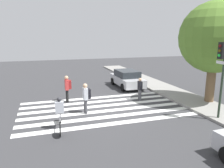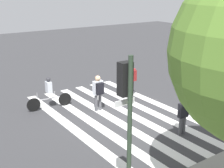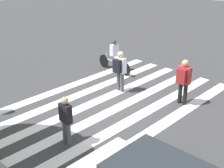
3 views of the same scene
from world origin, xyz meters
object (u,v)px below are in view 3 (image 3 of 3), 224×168
Objects in this scene: pedestrian_adult_tall_backpack at (66,118)px; cyclist_near_curb at (114,55)px; pedestrian_adult_blue_shirt at (183,79)px; pedestrian_adult_yellow_jacket at (120,68)px.

cyclist_near_curb is at bearing 122.25° from pedestrian_adult_tall_backpack.
pedestrian_adult_tall_backpack is 6.64m from cyclist_near_curb.
pedestrian_adult_blue_shirt is 0.80× the size of cyclist_near_curb.
pedestrian_adult_tall_backpack is 0.70× the size of cyclist_near_curb.
pedestrian_adult_yellow_jacket reaches higher than cyclist_near_curb.
pedestrian_adult_blue_shirt is 4.55m from cyclist_near_curb.
pedestrian_adult_tall_backpack is 0.87× the size of pedestrian_adult_blue_shirt.
pedestrian_adult_tall_backpack is at bearing -103.62° from pedestrian_adult_blue_shirt.
pedestrian_adult_yellow_jacket is 1.12× the size of pedestrian_adult_tall_backpack.
pedestrian_adult_tall_backpack is at bearing -72.14° from pedestrian_adult_yellow_jacket.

